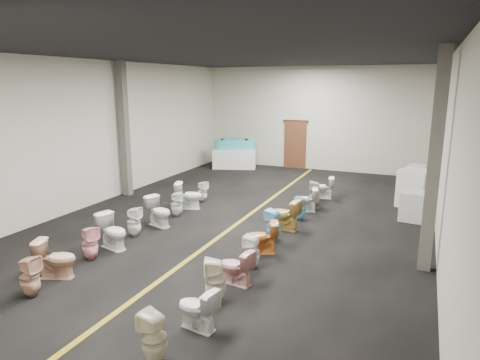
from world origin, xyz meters
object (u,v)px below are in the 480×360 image
(bathtub, at_px, (234,144))
(toilet_left_9, at_px, (202,192))
(toilet_right_3, at_px, (236,267))
(appliance_crate_b, at_px, (415,188))
(display_table, at_px, (235,159))
(toilet_right_10, at_px, (315,193))
(toilet_right_7, at_px, (285,214))
(toilet_right_0, at_px, (154,338))
(toilet_left_3, at_px, (90,243))
(toilet_left_5, at_px, (134,222))
(toilet_right_4, at_px, (252,252))
(toilet_right_2, at_px, (215,280))
(toilet_right_8, at_px, (300,209))
(toilet_right_6, at_px, (274,225))
(appliance_crate_a, at_px, (413,206))
(toilet_left_6, at_px, (159,212))
(appliance_crate_d, at_px, (417,177))
(toilet_left_4, at_px, (113,231))
(toilet_left_7, at_px, (177,204))
(toilet_right_1, at_px, (197,308))
(toilet_left_1, at_px, (30,277))
(toilet_left_8, at_px, (189,195))
(appliance_crate_c, at_px, (416,185))
(toilet_left_2, at_px, (56,259))
(toilet_right_9, at_px, (306,200))
(toilet_right_5, at_px, (262,237))
(toilet_right_11, at_px, (323,188))

(bathtub, distance_m, toilet_left_9, 5.85)
(toilet_right_3, bearing_deg, appliance_crate_b, 166.27)
(appliance_crate_b, bearing_deg, toilet_right_3, -112.87)
(display_table, distance_m, toilet_right_10, 6.61)
(toilet_right_7, xyz_separation_m, toilet_right_10, (0.17, 2.63, -0.03))
(toilet_right_0, height_order, toilet_right_7, toilet_right_7)
(toilet_left_3, height_order, toilet_right_3, toilet_left_3)
(toilet_left_5, relative_size, toilet_right_4, 1.06)
(toilet_left_5, bearing_deg, toilet_right_2, -130.48)
(toilet_right_8, bearing_deg, toilet_right_7, -11.27)
(toilet_left_3, height_order, toilet_right_6, toilet_right_6)
(appliance_crate_a, height_order, toilet_right_0, appliance_crate_a)
(toilet_left_6, xyz_separation_m, toilet_left_9, (-0.06, 2.58, -0.06))
(appliance_crate_d, height_order, toilet_left_5, appliance_crate_d)
(bathtub, xyz_separation_m, toilet_left_4, (1.37, -10.01, -0.66))
(bathtub, distance_m, toilet_left_7, 7.48)
(appliance_crate_d, bearing_deg, toilet_right_1, -104.51)
(appliance_crate_d, xyz_separation_m, toilet_left_5, (-6.40, -8.16, -0.06))
(toilet_left_1, height_order, toilet_left_8, toilet_left_8)
(appliance_crate_a, bearing_deg, toilet_right_4, -121.94)
(toilet_left_9, height_order, toilet_right_0, toilet_right_0)
(appliance_crate_b, distance_m, toilet_left_3, 9.64)
(toilet_right_0, distance_m, toilet_right_4, 3.44)
(toilet_left_1, xyz_separation_m, toilet_right_10, (3.29, 7.94, -0.00))
(appliance_crate_c, bearing_deg, toilet_right_7, -121.24)
(toilet_left_2, xyz_separation_m, toilet_right_9, (3.38, 6.35, -0.03))
(toilet_right_5, bearing_deg, toilet_left_1, -62.70)
(toilet_left_6, relative_size, toilet_right_5, 1.09)
(display_table, relative_size, toilet_right_3, 2.69)
(toilet_left_7, bearing_deg, appliance_crate_a, -87.26)
(toilet_left_8, bearing_deg, appliance_crate_c, -73.70)
(toilet_right_1, bearing_deg, toilet_left_8, -139.31)
(toilet_left_9, height_order, toilet_right_1, toilet_right_1)
(appliance_crate_b, xyz_separation_m, toilet_left_3, (-6.37, -7.23, -0.21))
(toilet_left_1, height_order, toilet_right_3, toilet_left_1)
(toilet_left_1, relative_size, toilet_right_3, 1.09)
(display_table, relative_size, toilet_left_3, 2.50)
(toilet_left_1, distance_m, toilet_right_9, 7.81)
(toilet_right_2, bearing_deg, appliance_crate_a, 131.32)
(appliance_crate_d, height_order, toilet_right_3, appliance_crate_d)
(toilet_left_7, relative_size, toilet_right_6, 0.92)
(bathtub, bearing_deg, toilet_left_9, -97.13)
(toilet_right_10, bearing_deg, toilet_left_2, -40.26)
(toilet_right_9, bearing_deg, toilet_right_8, -11.72)
(toilet_right_11, bearing_deg, toilet_left_4, -41.13)
(toilet_right_5, distance_m, toilet_right_10, 4.37)
(appliance_crate_a, xyz_separation_m, toilet_right_9, (-2.98, -0.36, -0.05))
(appliance_crate_d, distance_m, toilet_left_6, 9.58)
(display_table, bearing_deg, appliance_crate_a, -32.87)
(appliance_crate_c, distance_m, toilet_left_2, 11.51)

